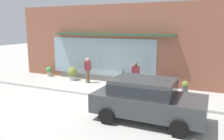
% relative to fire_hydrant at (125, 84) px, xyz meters
% --- Properties ---
extents(ground_plane, '(60.00, 60.00, 0.00)m').
position_rel_fire_hydrant_xyz_m(ground_plane, '(-1.68, -1.10, -0.47)').
color(ground_plane, '#B2AFA8').
extents(curb_strip, '(14.00, 0.24, 0.12)m').
position_rel_fire_hydrant_xyz_m(curb_strip, '(-1.68, -1.30, -0.41)').
color(curb_strip, '#B2B2AD').
rests_on(curb_strip, ground_plane).
extents(storefront, '(14.00, 0.81, 4.84)m').
position_rel_fire_hydrant_xyz_m(storefront, '(-1.70, 2.08, 1.89)').
color(storefront, '#935642').
rests_on(storefront, ground_plane).
extents(fire_hydrant, '(0.39, 0.35, 0.93)m').
position_rel_fire_hydrant_xyz_m(fire_hydrant, '(0.00, 0.00, 0.00)').
color(fire_hydrant, red).
rests_on(fire_hydrant, ground_plane).
extents(pedestrian_with_handbag, '(0.58, 0.43, 1.56)m').
position_rel_fire_hydrant_xyz_m(pedestrian_with_handbag, '(0.34, 0.60, 0.42)').
color(pedestrian_with_handbag, brown).
rests_on(pedestrian_with_handbag, ground_plane).
extents(pedestrian_passerby, '(0.33, 0.41, 1.59)m').
position_rel_fire_hydrant_xyz_m(pedestrian_passerby, '(-2.90, 0.97, 0.45)').
color(pedestrian_passerby, brown).
rests_on(pedestrian_passerby, ground_plane).
extents(parked_car_dark_gray, '(4.11, 2.08, 1.60)m').
position_rel_fire_hydrant_xyz_m(parked_car_dark_gray, '(2.09, -3.20, 0.42)').
color(parked_car_dark_gray, '#383A3D').
rests_on(parked_car_dark_gray, ground_plane).
extents(potted_plant_corner_tall, '(0.44, 0.44, 0.72)m').
position_rel_fire_hydrant_xyz_m(potted_plant_corner_tall, '(1.95, 1.39, -0.08)').
color(potted_plant_corner_tall, '#9E6042').
rests_on(potted_plant_corner_tall, ground_plane).
extents(potted_plant_window_center, '(0.63, 0.63, 0.87)m').
position_rel_fire_hydrant_xyz_m(potted_plant_window_center, '(-4.20, 1.20, -0.01)').
color(potted_plant_window_center, '#B7B2A3').
rests_on(potted_plant_window_center, ground_plane).
extents(potted_plant_near_hydrant, '(0.42, 0.42, 0.68)m').
position_rel_fire_hydrant_xyz_m(potted_plant_near_hydrant, '(-6.42, 1.52, -0.09)').
color(potted_plant_near_hydrant, '#B7B2A3').
rests_on(potted_plant_near_hydrant, ground_plane).
extents(potted_plant_window_left, '(0.34, 0.34, 0.65)m').
position_rel_fire_hydrant_xyz_m(potted_plant_window_left, '(2.95, 1.19, -0.14)').
color(potted_plant_window_left, '#4C4C51').
rests_on(potted_plant_window_left, ground_plane).
extents(potted_plant_doorstep, '(0.35, 0.35, 1.08)m').
position_rel_fire_hydrant_xyz_m(potted_plant_doorstep, '(-0.70, 1.41, 0.05)').
color(potted_plant_doorstep, '#9E6042').
rests_on(potted_plant_doorstep, ground_plane).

